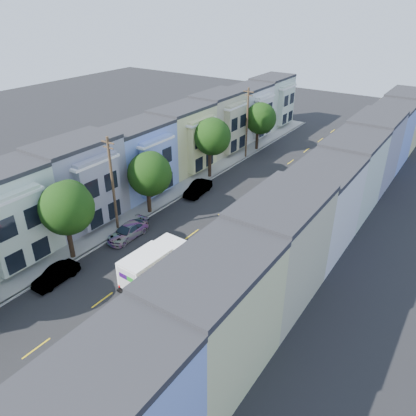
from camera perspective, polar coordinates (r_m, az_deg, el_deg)
ground at (r=37.13m, az=-7.79°, el=-7.71°), size 160.00×160.00×0.00m
road_slab at (r=47.54m, az=4.17°, el=1.00°), size 12.00×70.00×0.02m
curb_left at (r=50.47m, az=-1.76°, el=2.82°), size 0.30×70.00×0.15m
curb_right at (r=45.17m, az=10.79°, el=-0.90°), size 0.30×70.00×0.15m
sidewalk_left at (r=51.18m, az=-2.94°, el=3.16°), size 2.60×70.00×0.15m
sidewalk_right at (r=44.76m, az=12.30°, el=-1.34°), size 2.60×70.00×0.15m
centerline at (r=47.54m, az=4.17°, el=0.99°), size 0.12×70.00×0.01m
townhouse_row_left at (r=53.40m, az=-6.21°, el=4.03°), size 5.00×70.00×8.50m
townhouse_row_right at (r=43.79m, az=16.84°, el=-2.77°), size 5.00×70.00×8.50m
tree_b at (r=36.68m, az=-19.33°, el=-0.01°), size 4.70×4.70×7.63m
tree_c at (r=43.16m, az=-8.30°, el=4.76°), size 4.70×4.70×7.08m
tree_d at (r=51.59m, az=0.53°, el=10.00°), size 4.70×4.70×7.98m
tree_e at (r=62.58m, az=7.33°, el=12.38°), size 4.70×4.70×7.32m
tree_far_r at (r=55.52m, az=17.93°, el=7.94°), size 2.98×2.98×5.30m
utility_pole_near at (r=39.74m, az=-13.21°, el=2.89°), size 1.60×0.26×10.00m
utility_pole_far at (r=59.14m, az=5.52°, el=11.77°), size 1.60×0.26×10.00m
fedex_truck at (r=34.24m, az=-7.72°, el=-7.78°), size 2.35×6.10×2.92m
lead_sedan at (r=42.25m, az=3.45°, el=-1.65°), size 2.75×5.00×1.33m
parked_left_b at (r=36.56m, az=-20.59°, el=-8.83°), size 1.56×4.08×1.35m
parked_left_c at (r=40.86m, az=-11.20°, el=-3.25°), size 2.01×4.63×1.38m
parked_left_d at (r=48.77m, az=-1.42°, el=2.76°), size 2.04×4.64×1.50m
parked_right_a at (r=29.51m, az=-11.50°, el=-17.37°), size 2.84×5.60×1.52m
parked_right_b at (r=32.88m, az=-3.83°, el=-11.50°), size 1.49×3.83×1.24m
parked_right_c at (r=46.39m, az=10.25°, el=0.76°), size 2.34×4.72×1.29m
parked_right_d at (r=56.34m, az=15.30°, el=5.27°), size 1.61×4.32×1.43m
motorcycle at (r=27.84m, az=-18.68°, el=-23.17°), size 0.28×2.06×0.82m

